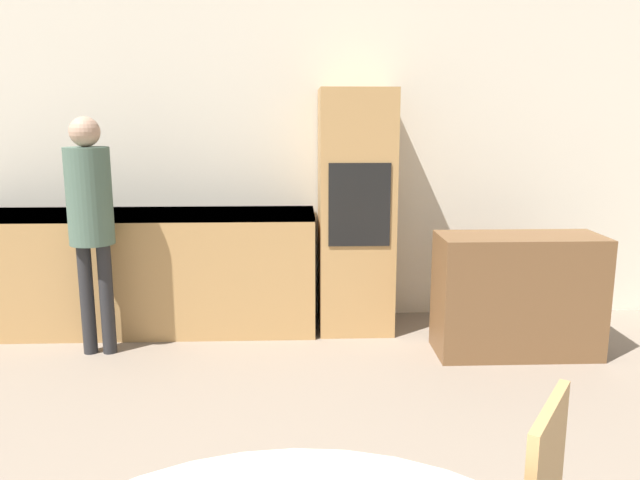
# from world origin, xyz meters

# --- Properties ---
(wall_back) EXTENTS (7.07, 0.05, 2.60)m
(wall_back) POSITION_xyz_m (0.00, 5.26, 1.30)
(wall_back) COLOR silver
(wall_back) RESTS_ON ground_plane
(kitchen_counter) EXTENTS (2.67, 0.60, 0.92)m
(kitchen_counter) POSITION_xyz_m (-1.35, 4.92, 0.47)
(kitchen_counter) COLOR tan
(kitchen_counter) RESTS_ON ground_plane
(oven_unit) EXTENTS (0.56, 0.59, 1.83)m
(oven_unit) POSITION_xyz_m (0.30, 4.93, 0.92)
(oven_unit) COLOR tan
(oven_unit) RESTS_ON ground_plane
(sideboard) EXTENTS (1.11, 0.45, 0.84)m
(sideboard) POSITION_xyz_m (1.37, 4.32, 0.42)
(sideboard) COLOR brown
(sideboard) RESTS_ON ground_plane
(person_standing) EXTENTS (0.30, 0.30, 1.63)m
(person_standing) POSITION_xyz_m (-1.53, 4.43, 1.02)
(person_standing) COLOR #262628
(person_standing) RESTS_ON ground_plane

